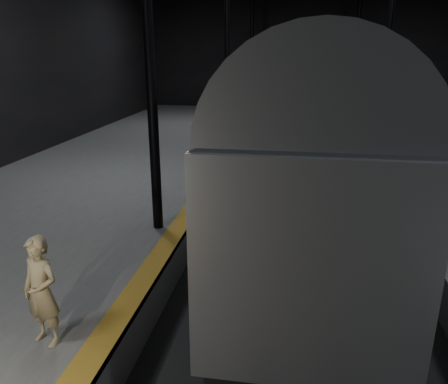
# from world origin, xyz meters

# --- Properties ---
(ground) EXTENTS (44.00, 44.00, 0.00)m
(ground) POSITION_xyz_m (0.00, 0.00, 0.00)
(ground) COLOR black
(ground) RESTS_ON ground
(platform_left) EXTENTS (9.00, 43.80, 1.00)m
(platform_left) POSITION_xyz_m (-7.50, 0.00, 0.50)
(platform_left) COLOR #535350
(platform_left) RESTS_ON ground
(tactile_strip) EXTENTS (0.50, 43.80, 0.01)m
(tactile_strip) POSITION_xyz_m (-3.25, 0.00, 1.00)
(tactile_strip) COLOR #99671B
(tactile_strip) RESTS_ON platform_left
(track) EXTENTS (2.40, 43.00, 0.24)m
(track) POSITION_xyz_m (0.00, 0.00, 0.07)
(track) COLOR #3F3328
(track) RESTS_ON ground
(train) EXTENTS (3.25, 21.71, 5.80)m
(train) POSITION_xyz_m (-0.00, 1.31, 3.24)
(train) COLOR #ADAFB5
(train) RESTS_ON ground
(woman) EXTENTS (0.79, 0.64, 1.87)m
(woman) POSITION_xyz_m (-4.12, -8.98, 1.93)
(woman) COLOR tan
(woman) RESTS_ON platform_left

